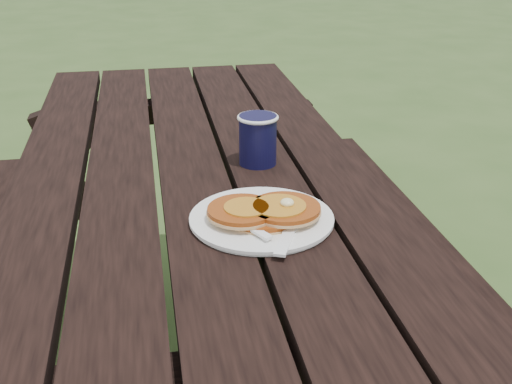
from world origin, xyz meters
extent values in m
cube|color=black|center=(0.00, 0.00, 0.73)|extent=(0.75, 1.80, 0.04)
cube|color=black|center=(0.55, 0.00, 0.43)|extent=(0.25, 1.80, 0.04)
cylinder|color=white|center=(0.10, -0.30, 0.76)|extent=(0.28, 0.28, 0.01)
cylinder|color=#994111|center=(0.10, -0.31, 0.77)|extent=(0.12, 0.12, 0.01)
cylinder|color=#994111|center=(0.06, -0.31, 0.78)|extent=(0.12, 0.12, 0.01)
cylinder|color=#994111|center=(0.14, -0.31, 0.78)|extent=(0.13, 0.13, 0.01)
cylinder|color=#A36617|center=(0.13, -0.31, 0.79)|extent=(0.09, 0.09, 0.00)
ellipsoid|color=#F4E59E|center=(0.14, -0.32, 0.79)|extent=(0.02, 0.02, 0.02)
cube|color=white|center=(0.14, -0.37, 0.76)|extent=(0.09, 0.17, 0.00)
cylinder|color=black|center=(0.14, -0.03, 0.80)|extent=(0.08, 0.08, 0.11)
torus|color=white|center=(0.14, -0.03, 0.86)|extent=(0.09, 0.09, 0.01)
cylinder|color=black|center=(0.14, -0.03, 0.85)|extent=(0.07, 0.07, 0.01)
camera|label=1|loc=(-0.09, -1.31, 1.27)|focal=45.00mm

